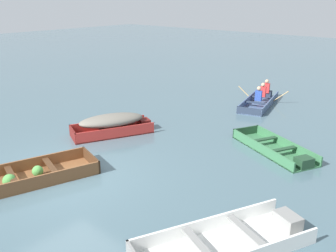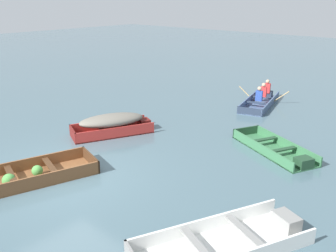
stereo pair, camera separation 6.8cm
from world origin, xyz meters
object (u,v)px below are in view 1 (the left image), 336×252
Objects in this scene: dinghy_wooden_brown_foreground at (25,177)px; rowboat_slate_blue_with_crew at (260,100)px; skiff_white_mid_moored at (230,242)px; skiff_red_near_moored at (113,123)px; skiff_green_far_moored at (276,149)px.

dinghy_wooden_brown_foreground is 1.00× the size of rowboat_slate_blue_with_crew.
rowboat_slate_blue_with_crew is at bearing 115.25° from skiff_white_mid_moored.
rowboat_slate_blue_with_crew is (1.97, 6.87, -0.22)m from skiff_red_near_moored.
skiff_red_near_moored is 5.49m from skiff_green_far_moored.
skiff_white_mid_moored is at bearing -22.06° from skiff_red_near_moored.
rowboat_slate_blue_with_crew reaches higher than skiff_green_far_moored.
skiff_green_far_moored is 5.56m from rowboat_slate_blue_with_crew.
skiff_white_mid_moored is 5.04m from skiff_green_far_moored.
dinghy_wooden_brown_foreground is 7.26m from skiff_green_far_moored.
skiff_red_near_moored is (-1.02, 3.84, 0.28)m from dinghy_wooden_brown_foreground.
dinghy_wooden_brown_foreground is 1.12× the size of skiff_green_far_moored.
dinghy_wooden_brown_foreground is 5.57m from skiff_white_mid_moored.
skiff_red_near_moored is 0.93× the size of skiff_green_far_moored.
rowboat_slate_blue_with_crew is (-3.04, 4.65, 0.09)m from skiff_green_far_moored.
skiff_white_mid_moored is 10.49m from rowboat_slate_blue_with_crew.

